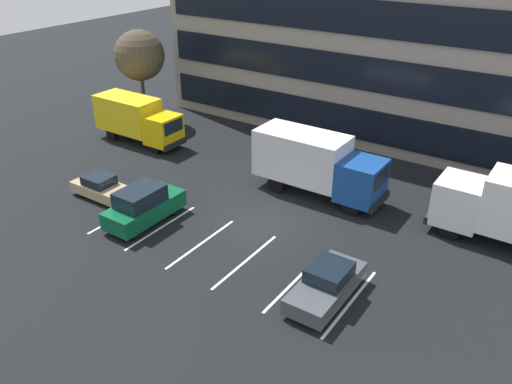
% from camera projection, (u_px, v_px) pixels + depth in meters
% --- Properties ---
extents(ground_plane, '(120.00, 120.00, 0.00)m').
position_uv_depth(ground_plane, '(258.00, 225.00, 28.54)').
color(ground_plane, black).
extents(lot_markings, '(14.14, 5.40, 0.01)m').
position_uv_depth(lot_markings, '(223.00, 252.00, 26.25)').
color(lot_markings, silver).
rests_on(lot_markings, ground_plane).
extents(box_truck_blue, '(8.00, 2.65, 3.71)m').
position_uv_depth(box_truck_blue, '(316.00, 162.00, 30.90)').
color(box_truck_blue, '#194799').
rests_on(box_truck_blue, ground_plane).
extents(box_truck_yellow_all, '(7.10, 2.35, 3.29)m').
position_uv_depth(box_truck_yellow_all, '(137.00, 118.00, 38.47)').
color(box_truck_yellow_all, yellow).
rests_on(box_truck_yellow_all, ground_plane).
extents(suv_forest, '(1.97, 4.64, 2.10)m').
position_uv_depth(suv_forest, '(143.00, 206.00, 28.42)').
color(suv_forest, '#0C5933').
rests_on(suv_forest, ground_plane).
extents(sedan_tan, '(3.92, 1.64, 1.41)m').
position_uv_depth(sedan_tan, '(102.00, 188.00, 31.09)').
color(sedan_tan, tan).
rests_on(sedan_tan, ground_plane).
extents(sedan_charcoal, '(1.89, 4.50, 1.61)m').
position_uv_depth(sedan_charcoal, '(327.00, 284.00, 22.73)').
color(sedan_charcoal, '#474C51').
rests_on(sedan_charcoal, ground_plane).
extents(bare_tree, '(3.93, 3.93, 7.38)m').
position_uv_depth(bare_tree, '(139.00, 56.00, 40.82)').
color(bare_tree, '#473323').
rests_on(bare_tree, ground_plane).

